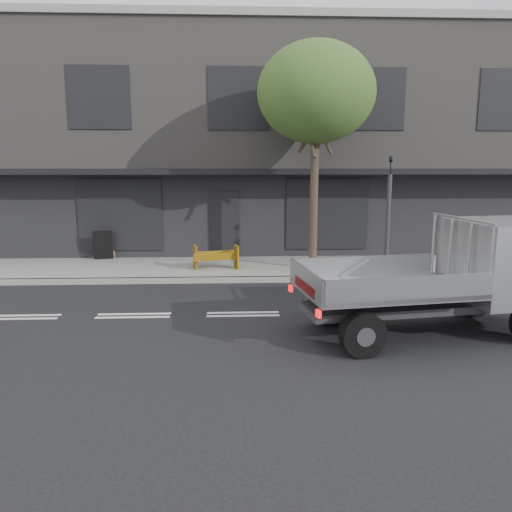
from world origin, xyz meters
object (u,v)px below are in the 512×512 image
Objects in this scene: flatbed_ute at (482,266)px; construction_barrier at (216,258)px; street_tree at (316,93)px; traffic_light_pole at (388,222)px; sandwich_board at (103,245)px.

flatbed_ute is 3.87× the size of construction_barrier.
street_tree is 1.30× the size of flatbed_ute.
traffic_light_pole reaches higher than construction_barrier.
construction_barrier is at bearing 126.58° from flatbed_ute.
flatbed_ute reaches higher than sandwich_board.
sandwich_board is (-6.74, 1.76, -4.64)m from street_tree.
sandwich_board is at bearing 165.39° from street_tree.
sandwich_board is at bearing 133.26° from flatbed_ute.
sandwich_board is (-9.19, 7.21, -0.67)m from flatbed_ute.
sandwich_board is at bearing 153.97° from construction_barrier.
flatbed_ute is 11.70m from sandwich_board.
traffic_light_pole is 5.12m from construction_barrier.
traffic_light_pole is 4.64m from flatbed_ute.
street_tree is 6.89× the size of sandwich_board.
traffic_light_pole reaches higher than sandwich_board.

